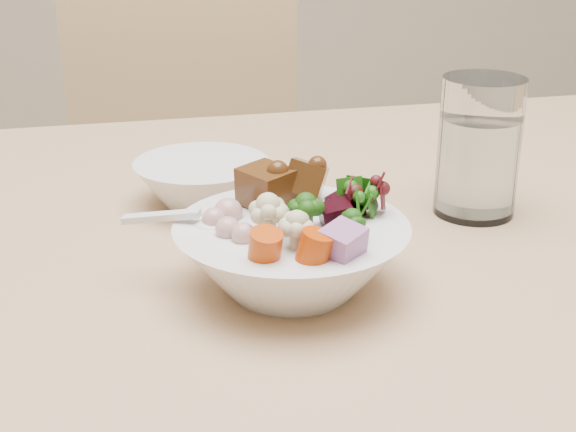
{
  "coord_description": "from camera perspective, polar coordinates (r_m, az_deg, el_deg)",
  "views": [
    {
      "loc": [
        -0.2,
        -0.75,
        1.13
      ],
      "look_at": [
        -0.1,
        -0.18,
        0.89
      ],
      "focal_mm": 50.0,
      "sensor_mm": 36.0,
      "label": 1
    }
  ],
  "objects": [
    {
      "name": "side_bowl",
      "position": [
        0.83,
        -6.15,
        2.36
      ],
      "size": [
        0.14,
        0.14,
        0.05
      ],
      "primitive_type": null,
      "color": "silver",
      "rests_on": "dining_table"
    },
    {
      "name": "water_glass",
      "position": [
        0.81,
        13.37,
        4.41
      ],
      "size": [
        0.08,
        0.08,
        0.14
      ],
      "color": "white",
      "rests_on": "dining_table"
    },
    {
      "name": "food_bowl",
      "position": [
        0.65,
        0.36,
        -2.53
      ],
      "size": [
        0.19,
        0.19,
        0.1
      ],
      "color": "silver",
      "rests_on": "dining_table"
    },
    {
      "name": "dining_table",
      "position": [
        0.84,
        19.01,
        -6.47
      ],
      "size": [
        1.8,
        1.06,
        0.83
      ],
      "rotation": [
        0.0,
        0.0,
        0.04
      ],
      "color": "tan",
      "rests_on": "ground"
    },
    {
      "name": "soup_spoon",
      "position": [
        0.64,
        -6.23,
        -0.52
      ],
      "size": [
        0.1,
        0.05,
        0.02
      ],
      "rotation": [
        0.0,
        0.0,
        -0.37
      ],
      "color": "silver",
      "rests_on": "food_bowl"
    },
    {
      "name": "chair_far",
      "position": [
        1.52,
        -7.09,
        -1.11
      ],
      "size": [
        0.47,
        0.47,
        0.95
      ],
      "rotation": [
        0.0,
        0.0,
        -0.07
      ],
      "color": "tan",
      "rests_on": "ground"
    }
  ]
}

